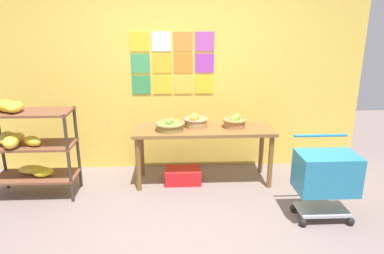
% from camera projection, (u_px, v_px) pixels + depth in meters
% --- Properties ---
extents(ground, '(9.61, 9.61, 0.00)m').
position_uv_depth(ground, '(182.00, 243.00, 3.20)').
color(ground, slate).
extents(back_wall_with_art, '(4.91, 0.07, 2.71)m').
position_uv_depth(back_wall_with_art, '(178.00, 69.00, 4.56)').
color(back_wall_with_art, '#E7C24A').
rests_on(back_wall_with_art, ground).
extents(banana_shelf_unit, '(0.92, 0.46, 1.15)m').
position_uv_depth(banana_shelf_unit, '(24.00, 142.00, 3.89)').
color(banana_shelf_unit, '#372D25').
rests_on(banana_shelf_unit, ground).
extents(display_table, '(1.70, 0.57, 0.70)m').
position_uv_depth(display_table, '(204.00, 135.00, 4.28)').
color(display_table, brown).
rests_on(display_table, ground).
extents(fruit_basket_left, '(0.29, 0.29, 0.16)m').
position_uv_depth(fruit_basket_left, '(235.00, 122.00, 4.28)').
color(fruit_basket_left, '#A76E40').
rests_on(fruit_basket_left, display_table).
extents(fruit_basket_right, '(0.35, 0.35, 0.14)m').
position_uv_depth(fruit_basket_right, '(170.00, 126.00, 4.16)').
color(fruit_basket_right, olive).
rests_on(fruit_basket_right, display_table).
extents(fruit_basket_back_right, '(0.30, 0.30, 0.18)m').
position_uv_depth(fruit_basket_back_right, '(196.00, 121.00, 4.29)').
color(fruit_basket_back_right, '#AE8051').
rests_on(fruit_basket_back_right, display_table).
extents(produce_crate_under_table, '(0.45, 0.29, 0.18)m').
position_uv_depth(produce_crate_under_table, '(183.00, 176.00, 4.38)').
color(produce_crate_under_table, red).
rests_on(produce_crate_under_table, ground).
extents(shopping_cart, '(0.58, 0.43, 0.84)m').
position_uv_depth(shopping_cart, '(326.00, 175.00, 3.46)').
color(shopping_cart, black).
rests_on(shopping_cart, ground).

